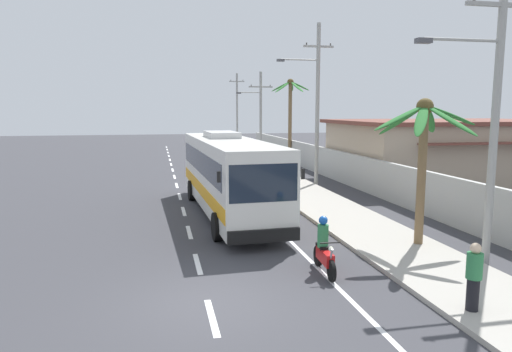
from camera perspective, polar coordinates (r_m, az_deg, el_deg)
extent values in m
plane|color=#3A3A3F|center=(11.99, -5.85, -15.10)|extent=(160.00, 160.00, 0.00)
cube|color=#A8A399|center=(22.89, 8.59, -3.70)|extent=(3.20, 90.00, 0.14)
cube|color=white|center=(11.24, -5.38, -16.73)|extent=(0.16, 2.00, 0.01)
cube|color=white|center=(14.79, -7.11, -10.54)|extent=(0.16, 2.00, 0.01)
cube|color=white|center=(18.45, -8.13, -6.77)|extent=(0.16, 2.00, 0.01)
cube|color=white|center=(22.18, -8.80, -4.26)|extent=(0.16, 2.00, 0.01)
cube|color=white|center=(25.93, -9.27, -2.47)|extent=(0.16, 2.00, 0.01)
cube|color=white|center=(29.71, -9.62, -1.13)|extent=(0.16, 2.00, 0.01)
cube|color=white|center=(33.50, -9.89, -0.10)|extent=(0.16, 2.00, 0.01)
cube|color=white|center=(37.29, -10.11, 0.73)|extent=(0.16, 2.00, 0.01)
cube|color=white|center=(41.10, -10.29, 1.40)|extent=(0.16, 2.00, 0.01)
cube|color=white|center=(44.91, -10.43, 1.95)|extent=(0.16, 2.00, 0.01)
cube|color=white|center=(48.72, -10.56, 2.42)|extent=(0.16, 2.00, 0.01)
cube|color=white|center=(52.54, -10.66, 2.83)|extent=(0.16, 2.00, 0.01)
cube|color=white|center=(56.36, -10.75, 3.17)|extent=(0.16, 2.00, 0.01)
cube|color=white|center=(60.18, -10.83, 3.48)|extent=(0.16, 2.00, 0.01)
cube|color=white|center=(26.79, -1.83, -2.02)|extent=(0.14, 70.00, 0.01)
cube|color=#B2B2AD|center=(27.83, 13.09, 0.23)|extent=(0.24, 60.00, 2.00)
cube|color=silver|center=(21.13, -3.43, 0.40)|extent=(3.05, 12.24, 3.00)
cube|color=#192333|center=(21.26, -3.55, 1.87)|extent=(3.04, 11.28, 0.96)
cube|color=#192333|center=(15.25, 0.91, -0.87)|extent=(2.31, 0.20, 1.26)
cube|color=orange|center=(21.23, -3.42, -1.40)|extent=(3.08, 12.00, 0.54)
cube|color=black|center=(15.54, 0.98, -7.30)|extent=(2.47, 0.27, 0.44)
cube|color=#B7B7B7|center=(22.47, -4.21, 5.05)|extent=(1.50, 2.73, 0.28)
cube|color=black|center=(15.85, 5.72, 0.26)|extent=(0.12, 0.09, 0.36)
cube|color=black|center=(15.11, -4.56, -0.12)|extent=(0.12, 0.09, 0.36)
cylinder|color=black|center=(17.63, 3.23, -5.67)|extent=(0.37, 1.05, 1.04)
cylinder|color=black|center=(17.06, -4.72, -6.16)|extent=(0.37, 1.05, 1.04)
cylinder|color=black|center=(25.11, -2.25, -1.52)|extent=(0.37, 1.05, 1.04)
cylinder|color=black|center=(24.72, -7.83, -1.74)|extent=(0.37, 1.05, 1.04)
cylinder|color=black|center=(29.43, -0.71, -0.52)|extent=(0.13, 0.60, 0.60)
cylinder|color=black|center=(30.76, -1.08, -0.15)|extent=(0.15, 0.61, 0.60)
cube|color=#1E7F38|center=(30.01, -0.89, 0.07)|extent=(0.29, 1.11, 0.36)
cube|color=black|center=(30.28, -0.97, 0.52)|extent=(0.27, 0.61, 0.12)
cylinder|color=gray|center=(29.50, -0.74, 0.09)|extent=(0.07, 0.32, 0.67)
cylinder|color=black|center=(29.54, -0.77, 0.96)|extent=(0.56, 0.07, 0.04)
sphere|color=#EAEACC|center=(29.44, -0.74, 0.66)|extent=(0.14, 0.14, 0.14)
cylinder|color=black|center=(30.18, -0.96, 1.15)|extent=(0.32, 0.32, 0.68)
sphere|color=blue|center=(30.13, -0.96, 2.04)|extent=(0.26, 0.26, 0.26)
cylinder|color=black|center=(13.33, 9.17, -11.35)|extent=(0.14, 0.60, 0.60)
cylinder|color=black|center=(14.57, 7.54, -9.62)|extent=(0.16, 0.61, 0.60)
cube|color=red|center=(13.83, 8.40, -9.64)|extent=(0.31, 1.11, 0.36)
cube|color=black|center=(14.05, 8.06, -8.51)|extent=(0.28, 0.61, 0.12)
cylinder|color=gray|center=(13.34, 9.05, -9.97)|extent=(0.08, 0.32, 0.67)
cylinder|color=black|center=(13.31, 8.96, -8.03)|extent=(0.56, 0.07, 0.04)
sphere|color=#EAEACC|center=(13.24, 9.10, -8.76)|extent=(0.14, 0.14, 0.14)
cylinder|color=#2D7A47|center=(13.91, 8.15, -7.23)|extent=(0.32, 0.32, 0.67)
sphere|color=blue|center=(13.79, 8.18, -5.36)|extent=(0.26, 0.26, 0.26)
cylinder|color=black|center=(33.34, 0.74, 0.90)|extent=(0.28, 0.28, 0.78)
cylinder|color=#2D7A47|center=(33.26, 0.74, 2.10)|extent=(0.36, 0.36, 0.62)
sphere|color=beige|center=(33.21, 0.74, 2.82)|extent=(0.24, 0.24, 0.24)
cylinder|color=black|center=(12.12, 24.85, -12.94)|extent=(0.28, 0.28, 0.76)
cylinder|color=#2D7A47|center=(11.90, 25.05, -9.87)|extent=(0.36, 0.36, 0.60)
sphere|color=beige|center=(11.79, 25.17, -7.97)|extent=(0.25, 0.25, 0.25)
cylinder|color=#9E9E99|center=(15.64, 27.11, 6.58)|extent=(0.24, 0.24, 9.08)
cube|color=#9E9E99|center=(15.91, 27.87, 17.93)|extent=(2.39, 0.12, 0.12)
cylinder|color=#9E9E99|center=(15.02, 23.87, 14.91)|extent=(2.46, 0.09, 0.09)
cube|color=#4C4C51|center=(14.35, 19.71, 15.23)|extent=(0.44, 0.24, 0.14)
cylinder|color=#9E9E99|center=(29.21, 7.48, 8.45)|extent=(0.24, 0.24, 9.85)
cube|color=#9E9E99|center=(29.45, 7.62, 15.36)|extent=(1.89, 0.12, 0.12)
cylinder|color=#4C4742|center=(29.23, 6.17, 15.68)|extent=(0.08, 0.08, 0.16)
cylinder|color=#4C4742|center=(29.72, 9.04, 15.50)|extent=(0.08, 0.08, 0.16)
cylinder|color=#9E9E99|center=(28.99, 5.32, 13.91)|extent=(2.35, 0.09, 0.09)
cube|color=#4C4C51|center=(28.67, 3.01, 13.88)|extent=(0.44, 0.24, 0.14)
cylinder|color=#9E9E99|center=(44.00, 0.58, 7.28)|extent=(0.24, 0.24, 8.15)
cube|color=#9E9E99|center=(44.04, 0.58, 10.79)|extent=(2.25, 0.12, 0.12)
cylinder|color=#4C4742|center=(43.86, -0.59, 10.96)|extent=(0.08, 0.08, 0.16)
cylinder|color=#4C4742|center=(44.25, 1.74, 10.93)|extent=(0.08, 0.08, 0.16)
cylinder|color=#9E9E99|center=(43.81, -0.77, 10.13)|extent=(2.08, 0.09, 0.09)
cube|color=#4C4C51|center=(43.62, -2.13, 10.05)|extent=(0.44, 0.24, 0.14)
cylinder|color=#9E9E99|center=(59.17, -2.32, 7.96)|extent=(0.24, 0.24, 9.14)
cube|color=#9E9E99|center=(59.27, -2.34, 11.43)|extent=(1.91, 0.12, 0.12)
cylinder|color=#4C4742|center=(59.16, -3.08, 11.54)|extent=(0.08, 0.08, 0.16)
cylinder|color=#4C4742|center=(59.41, -1.60, 11.54)|extent=(0.08, 0.08, 0.16)
cylinder|color=brown|center=(41.46, 4.16, 6.43)|extent=(0.32, 0.32, 7.02)
ellipsoid|color=#337F33|center=(41.92, 5.35, 10.86)|extent=(1.94, 0.72, 0.86)
ellipsoid|color=#337F33|center=(42.41, 4.30, 10.82)|extent=(0.99, 1.90, 0.88)
ellipsoid|color=#337F33|center=(41.87, 3.04, 10.83)|extent=(1.67, 1.48, 0.94)
ellipsoid|color=#337F33|center=(40.89, 3.30, 10.78)|extent=(1.77, 1.15, 1.09)
ellipsoid|color=#337F33|center=(40.79, 4.97, 10.79)|extent=(1.00, 1.82, 1.06)
sphere|color=brown|center=(41.51, 4.21, 11.35)|extent=(0.56, 0.56, 0.56)
cylinder|color=brown|center=(16.80, 19.47, -0.36)|extent=(0.29, 0.29, 4.76)
ellipsoid|color=#28702D|center=(17.22, 22.59, 6.83)|extent=(2.06, 0.45, 0.79)
ellipsoid|color=#28702D|center=(17.57, 20.28, 6.48)|extent=(1.53, 1.70, 1.09)
ellipsoid|color=#28702D|center=(17.16, 17.22, 6.47)|extent=(1.13, 1.87, 1.16)
ellipsoid|color=#28702D|center=(16.02, 17.13, 6.80)|extent=(2.03, 0.66, 0.93)
ellipsoid|color=#28702D|center=(15.70, 19.47, 6.44)|extent=(1.45, 1.77, 1.06)
ellipsoid|color=#28702D|center=(16.11, 22.55, 6.31)|extent=(1.10, 1.93, 1.06)
sphere|color=brown|center=(16.64, 19.87, 7.95)|extent=(0.56, 0.56, 0.56)
cube|color=tan|center=(33.49, 21.88, 2.69)|extent=(13.26, 8.90, 3.78)
cube|color=brown|center=(33.38, 22.07, 6.12)|extent=(14.06, 9.44, 0.24)
cube|color=brown|center=(29.56, 27.14, 3.57)|extent=(9.28, 0.80, 0.10)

